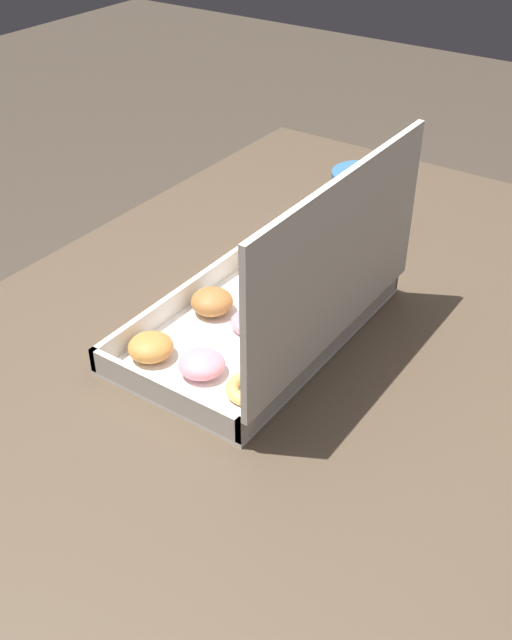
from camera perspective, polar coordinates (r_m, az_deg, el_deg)
name	(u,v)px	position (r m, az deg, el deg)	size (l,w,h in m)	color
dining_table	(299,382)	(1.07, 3.32, -4.74)	(1.16, 0.82, 0.76)	#4C3D2D
donut_box	(276,304)	(0.94, 1.54, 1.26)	(0.38, 0.23, 0.25)	white
coffee_mug	(359,202)	(1.19, 7.87, 8.91)	(0.09, 0.09, 0.10)	teal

